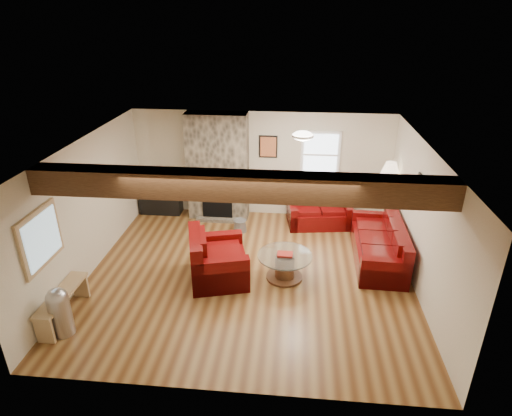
{
  "coord_description": "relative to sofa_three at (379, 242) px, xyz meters",
  "views": [
    {
      "loc": [
        0.78,
        -6.77,
        4.54
      ],
      "look_at": [
        0.09,
        0.4,
        1.21
      ],
      "focal_mm": 30.0,
      "sensor_mm": 36.0,
      "label": 1
    }
  ],
  "objects": [
    {
      "name": "sofa_three",
      "position": [
        0.0,
        0.0,
        0.0
      ],
      "size": [
        0.95,
        2.14,
        0.82
      ],
      "primitive_type": null,
      "rotation": [
        0.0,
        0.0,
        -1.6
      ],
      "color": "#480506",
      "rests_on": "floor"
    },
    {
      "name": "coffee_table",
      "position": [
        -1.82,
        -0.82,
        -0.16
      ],
      "size": [
        1.01,
        1.01,
        0.53
      ],
      "color": "#482A17",
      "rests_on": "floor"
    },
    {
      "name": "pedal_bin",
      "position": [
        -5.16,
        -2.65,
        0.0
      ],
      "size": [
        0.36,
        0.36,
        0.82
      ],
      "primitive_type": null,
      "rotation": [
        0.0,
        0.0,
        0.1
      ],
      "color": "#B2B2B8",
      "rests_on": "floor"
    },
    {
      "name": "ceiling_dome",
      "position": [
        -1.58,
        0.13,
        2.03
      ],
      "size": [
        0.4,
        0.4,
        0.18
      ],
      "primitive_type": null,
      "color": "beige",
      "rests_on": "room"
    },
    {
      "name": "artwork_right",
      "position": [
        0.48,
        -0.47,
        1.34
      ],
      "size": [
        0.06,
        0.55,
        0.42
      ],
      "primitive_type": null,
      "color": "black",
      "rests_on": "room"
    },
    {
      "name": "pine_bench",
      "position": [
        -5.31,
        -2.3,
        -0.17
      ],
      "size": [
        0.29,
        1.26,
        0.47
      ],
      "primitive_type": null,
      "color": "tan",
      "rests_on": "floor"
    },
    {
      "name": "tv_cabinet",
      "position": [
        -4.93,
        1.76,
        -0.16
      ],
      "size": [
        0.98,
        0.39,
        0.49
      ],
      "primitive_type": "cube",
      "color": "black",
      "rests_on": "floor"
    },
    {
      "name": "floor_lamp",
      "position": [
        0.32,
        1.25,
        1.0
      ],
      "size": [
        0.42,
        0.42,
        1.64
      ],
      "color": "#AC9447",
      "rests_on": "floor"
    },
    {
      "name": "chimney_breast",
      "position": [
        -3.48,
        1.72,
        0.81
      ],
      "size": [
        1.4,
        0.67,
        2.5
      ],
      "color": "#353129",
      "rests_on": "floor"
    },
    {
      "name": "artwork_back",
      "position": [
        -2.33,
        1.94,
        1.29
      ],
      "size": [
        0.42,
        0.06,
        0.52
      ],
      "primitive_type": null,
      "color": "black",
      "rests_on": "room"
    },
    {
      "name": "back_window",
      "position": [
        -1.13,
        1.94,
        1.14
      ],
      "size": [
        0.9,
        0.08,
        1.1
      ],
      "primitive_type": null,
      "color": "white",
      "rests_on": "room"
    },
    {
      "name": "armchair_red",
      "position": [
        -3.03,
        -0.92,
        0.06
      ],
      "size": [
        1.27,
        1.37,
        0.93
      ],
      "primitive_type": null,
      "rotation": [
        0.0,
        0.0,
        1.83
      ],
      "color": "#480506",
      "rests_on": "floor"
    },
    {
      "name": "coal_bucket",
      "position": [
        -2.88,
        0.95,
        -0.27
      ],
      "size": [
        0.3,
        0.3,
        0.29
      ],
      "primitive_type": null,
      "color": "gray",
      "rests_on": "floor"
    },
    {
      "name": "loveseat",
      "position": [
        -1.1,
        1.46,
        -0.03
      ],
      "size": [
        1.51,
        1.0,
        0.75
      ],
      "primitive_type": null,
      "rotation": [
        0.0,
        0.0,
        0.14
      ],
      "color": "#480506",
      "rests_on": "floor"
    },
    {
      "name": "hatch_window",
      "position": [
        -5.44,
        -2.27,
        1.04
      ],
      "size": [
        0.08,
        1.0,
        0.9
      ],
      "primitive_type": null,
      "color": "tan",
      "rests_on": "room"
    },
    {
      "name": "television",
      "position": [
        -4.93,
        1.76,
        0.3
      ],
      "size": [
        0.76,
        0.1,
        0.43
      ],
      "primitive_type": "imported",
      "color": "black",
      "rests_on": "tv_cabinet"
    },
    {
      "name": "room",
      "position": [
        -2.48,
        -0.77,
        0.84
      ],
      "size": [
        8.0,
        8.0,
        8.0
      ],
      "color": "brown",
      "rests_on": "ground"
    },
    {
      "name": "oak_beam",
      "position": [
        -2.48,
        -2.02,
        1.9
      ],
      "size": [
        6.0,
        0.36,
        0.38
      ],
      "primitive_type": "cube",
      "color": "#301C0E",
      "rests_on": "room"
    }
  ]
}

